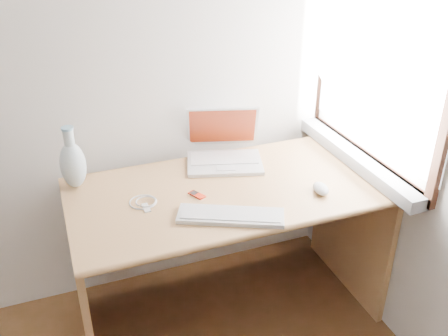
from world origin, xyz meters
name	(u,v)px	position (x,y,z in m)	size (l,w,h in m)	color
window	(373,58)	(1.72, 1.30, 1.28)	(0.11, 0.99, 1.10)	white
desk	(222,218)	(1.03, 1.39, 0.54)	(1.43, 0.71, 0.75)	tan
laptop	(221,150)	(1.09, 1.56, 0.81)	(0.42, 0.39, 0.25)	white
external_keyboard	(231,215)	(0.95, 1.07, 0.76)	(0.45, 0.30, 0.02)	white
mouse	(321,189)	(1.40, 1.12, 0.77)	(0.06, 0.11, 0.04)	white
ipod	(197,195)	(0.88, 1.29, 0.76)	(0.07, 0.09, 0.01)	#B5210C
cable_coil	(143,202)	(0.64, 1.31, 0.76)	(0.12, 0.12, 0.01)	white
remote	(146,208)	(0.64, 1.26, 0.76)	(0.03, 0.07, 0.01)	white
vase	(73,163)	(0.39, 1.55, 0.87)	(0.11, 0.11, 0.29)	white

